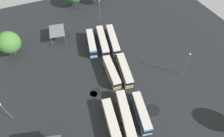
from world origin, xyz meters
TOP-DOWN VIEW (x-y plane):
  - ground_plane at (0.00, 0.00)m, footprint 109.48×109.48m
  - bus_row0_slot0 at (-15.49, -1.77)m, footprint 11.70×4.71m
  - bus_row0_slot1 at (-14.89, 2.51)m, footprint 14.46×5.42m
  - bus_row0_slot2 at (-14.45, 6.40)m, footprint 11.67×4.04m
  - bus_row1_slot0 at (-0.55, -3.95)m, footprint 12.36×4.62m
  - bus_row1_slot1 at (0.26, 0.10)m, footprint 11.75×3.46m
  - bus_row2_slot0 at (13.84, -6.15)m, footprint 14.47×5.29m
  - bus_row2_slot1 at (14.65, -2.49)m, footprint 14.47×5.16m
  - bus_row2_slot2 at (15.36, 1.46)m, footprint 12.51×4.93m
  - maintenance_shelter at (24.62, 11.47)m, footprint 8.08×6.37m
  - lamp_post_near_entrance at (-2.77, 30.26)m, footprint 0.56×0.28m
  - lamp_post_by_building at (28.03, -6.58)m, footprint 0.56×0.28m
  - lamp_post_mid_lot at (-8.05, -20.55)m, footprint 0.56×0.28m
  - tree_north_edge at (22.19, 27.42)m, footprint 7.45×7.45m
  - puddle_between_rows at (-15.33, -5.71)m, footprint 3.79×3.79m
  - puddle_back_corner at (-3.60, 7.04)m, footprint 3.27×3.27m
  - puddle_centre_drain at (-4.01, 7.70)m, footprint 2.32×2.32m
  - puddle_front_lane at (-6.22, 3.73)m, footprint 1.65×1.65m

SIDE VIEW (x-z plane):
  - ground_plane at x=0.00m, z-range 0.00..0.00m
  - puddle_between_rows at x=-15.33m, z-range 0.00..0.01m
  - puddle_back_corner at x=-3.60m, z-range 0.00..0.01m
  - puddle_centre_drain at x=-4.01m, z-range 0.00..0.01m
  - puddle_front_lane at x=-6.22m, z-range 0.00..0.01m
  - bus_row0_slot0 at x=-15.49m, z-range 0.10..3.66m
  - bus_row0_slot2 at x=-14.45m, z-range 0.10..3.66m
  - bus_row1_slot1 at x=0.26m, z-range 0.10..3.66m
  - bus_row1_slot0 at x=-0.55m, z-range 0.10..3.66m
  - bus_row2_slot2 at x=15.36m, z-range 0.10..3.66m
  - bus_row0_slot1 at x=-14.89m, z-range 0.10..3.66m
  - bus_row2_slot0 at x=13.84m, z-range 0.10..3.66m
  - bus_row2_slot1 at x=14.65m, z-range 0.10..3.66m
  - maintenance_shelter at x=24.62m, z-range 1.65..5.42m
  - lamp_post_near_entrance at x=-2.77m, z-range 0.41..7.96m
  - lamp_post_mid_lot at x=-8.05m, z-range 0.42..9.86m
  - lamp_post_by_building at x=28.03m, z-range 0.42..10.18m
  - tree_north_edge at x=22.19m, z-range 0.89..10.13m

